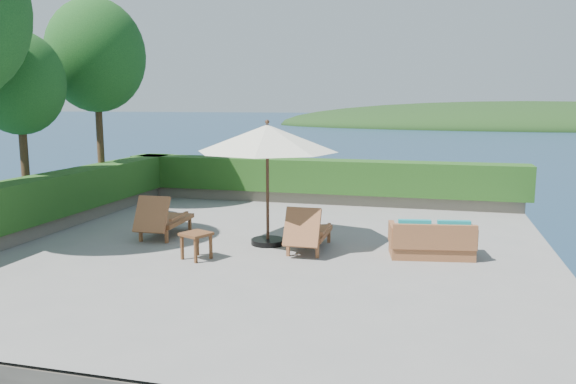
% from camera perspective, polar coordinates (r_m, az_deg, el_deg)
% --- Properties ---
extents(ground, '(12.00, 12.00, 0.00)m').
position_cam_1_polar(ground, '(12.21, -2.32, -5.62)').
color(ground, gray).
rests_on(ground, ground).
extents(foundation, '(12.00, 12.00, 3.00)m').
position_cam_1_polar(foundation, '(12.70, -2.27, -12.41)').
color(foundation, '#5C5449').
rests_on(foundation, ocean).
extents(ocean, '(600.00, 600.00, 0.00)m').
position_cam_1_polar(ocean, '(13.30, -2.23, -18.23)').
color(ocean, '#142D40').
rests_on(ocean, ground).
extents(offshore_island, '(126.00, 57.60, 12.60)m').
position_cam_1_polar(offshore_island, '(152.94, 22.82, 6.16)').
color(offshore_island, black).
rests_on(offshore_island, ocean).
extents(planter_wall_far, '(12.00, 0.60, 0.36)m').
position_cam_1_polar(planter_wall_far, '(17.49, 3.01, -0.51)').
color(planter_wall_far, gray).
rests_on(planter_wall_far, ground).
extents(planter_wall_left, '(0.60, 12.00, 0.36)m').
position_cam_1_polar(planter_wall_left, '(14.77, -23.64, -3.09)').
color(planter_wall_left, gray).
rests_on(planter_wall_left, ground).
extents(hedge_far, '(12.40, 0.90, 1.00)m').
position_cam_1_polar(hedge_far, '(17.39, 3.03, 1.66)').
color(hedge_far, '#1D3E11').
rests_on(hedge_far, planter_wall_far).
extents(hedge_left, '(0.90, 12.40, 1.00)m').
position_cam_1_polar(hedge_left, '(14.65, -23.80, -0.52)').
color(hedge_left, '#1D3E11').
rests_on(hedge_left, planter_wall_left).
extents(tree_mid, '(2.20, 2.20, 4.83)m').
position_cam_1_polar(tree_mid, '(15.37, -25.67, 9.89)').
color(tree_mid, '#49321C').
rests_on(tree_mid, ground).
extents(tree_far, '(2.80, 2.80, 6.03)m').
position_cam_1_polar(tree_far, '(17.35, -18.95, 12.94)').
color(tree_far, '#49321C').
rests_on(tree_far, ground).
extents(patio_umbrella, '(3.43, 3.43, 2.74)m').
position_cam_1_polar(patio_umbrella, '(12.09, -2.12, 5.35)').
color(patio_umbrella, black).
rests_on(patio_umbrella, ground).
extents(lounge_left, '(0.86, 1.83, 1.04)m').
position_cam_1_polar(lounge_left, '(13.33, -12.59, -2.67)').
color(lounge_left, '#9C6239').
rests_on(lounge_left, ground).
extents(lounge_right, '(0.81, 1.76, 1.01)m').
position_cam_1_polar(lounge_right, '(11.81, 2.03, -4.02)').
color(lounge_right, '#9C6239').
rests_on(lounge_right, ground).
extents(side_table, '(0.68, 0.68, 0.54)m').
position_cam_1_polar(side_table, '(11.34, -9.31, -4.57)').
color(side_table, brown).
rests_on(side_table, ground).
extents(wicker_loveseat, '(1.77, 1.11, 0.81)m').
position_cam_1_polar(wicker_loveseat, '(11.73, 14.37, -4.93)').
color(wicker_loveseat, '#9C6239').
rests_on(wicker_loveseat, ground).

